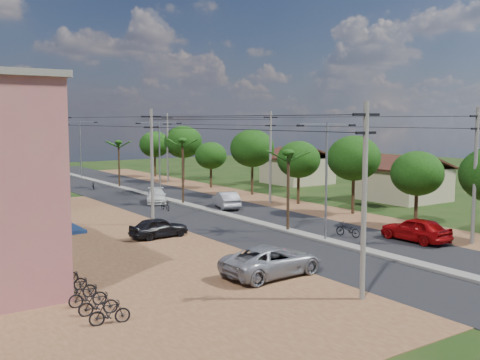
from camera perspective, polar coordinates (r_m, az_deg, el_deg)
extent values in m
plane|color=black|center=(38.38, 8.65, -6.22)|extent=(160.00, 160.00, 0.00)
cube|color=black|center=(50.21, -3.07, -3.21)|extent=(12.00, 110.00, 0.04)
cube|color=#605E56|center=(52.76, -4.76, -2.68)|extent=(1.00, 90.00, 0.18)
cube|color=brown|center=(37.87, -17.26, -6.57)|extent=(18.00, 46.00, 0.04)
cube|color=brown|center=(55.03, 4.54, -2.40)|extent=(5.00, 90.00, 0.03)
cube|color=#102245|center=(29.02, -17.75, -4.23)|extent=(0.80, 5.40, 0.15)
cube|color=black|center=(29.29, -18.29, -7.75)|extent=(0.10, 3.00, 2.40)
cube|color=navy|center=(28.53, -18.59, 2.46)|extent=(0.12, 4.20, 1.20)
cube|color=#102245|center=(35.71, -20.94, -2.43)|extent=(0.80, 5.40, 0.15)
cube|color=black|center=(35.93, -21.38, -5.31)|extent=(0.10, 3.00, 2.40)
cube|color=navy|center=(35.35, -21.62, 1.94)|extent=(0.12, 4.20, 1.20)
cube|color=#102245|center=(42.50, -23.12, -1.21)|extent=(0.80, 5.40, 0.15)
cube|color=tan|center=(59.33, 16.32, -0.41)|extent=(7.00, 7.00, 3.30)
cube|color=tan|center=(72.69, 5.83, 0.97)|extent=(7.00, 7.00, 3.30)
cylinder|color=black|center=(44.80, 17.46, -2.15)|extent=(0.28, 0.28, 3.85)
ellipsoid|color=black|center=(44.55, 17.55, 0.65)|extent=(4.00, 4.00, 3.40)
cylinder|color=black|center=(49.64, 11.43, -0.80)|extent=(0.28, 0.28, 4.55)
ellipsoid|color=black|center=(49.40, 11.49, 2.20)|extent=(4.60, 4.60, 3.91)
cylinder|color=black|center=(54.56, 5.95, -0.35)|extent=(0.28, 0.28, 4.06)
ellipsoid|color=black|center=(54.35, 5.98, 2.08)|extent=(4.20, 4.20, 3.57)
cylinder|color=black|center=(60.94, 1.25, 0.70)|extent=(0.28, 0.28, 4.76)
ellipsoid|color=black|center=(60.74, 1.25, 3.25)|extent=(4.80, 4.80, 4.08)
cylinder|color=black|center=(67.44, -2.97, 0.74)|extent=(0.28, 0.28, 3.64)
ellipsoid|color=black|center=(67.27, -2.98, 2.50)|extent=(3.80, 3.80, 3.23)
cylinder|color=black|center=(74.60, -5.77, 1.72)|extent=(0.28, 0.28, 4.90)
ellipsoid|color=black|center=(74.44, -5.79, 3.87)|extent=(5.00, 5.00, 4.25)
cylinder|color=black|center=(81.60, -8.63, 1.86)|extent=(0.28, 0.28, 4.34)
ellipsoid|color=black|center=(81.45, -8.66, 3.60)|extent=(4.40, 4.40, 3.74)
cylinder|color=black|center=(40.86, 4.91, -1.29)|extent=(0.22, 0.22, 5.80)
cylinder|color=black|center=(54.12, -5.83, 0.74)|extent=(0.22, 0.22, 6.20)
cylinder|color=black|center=(68.61, -12.19, 1.48)|extent=(0.22, 0.22, 5.50)
cylinder|color=gray|center=(37.73, 8.75, -0.28)|extent=(0.16, 0.16, 8.00)
cube|color=gray|center=(38.33, 10.17, 5.64)|extent=(2.40, 0.08, 0.08)
cube|color=gray|center=(36.69, 7.47, 5.67)|extent=(2.40, 0.08, 0.08)
cube|color=black|center=(39.11, 11.32, 5.48)|extent=(0.50, 0.18, 0.12)
cube|color=black|center=(35.97, 6.15, 5.52)|extent=(0.50, 0.18, 0.12)
cylinder|color=gray|center=(58.49, -8.16, 2.00)|extent=(0.16, 0.16, 8.00)
cube|color=gray|center=(58.87, -7.17, 5.84)|extent=(2.40, 0.08, 0.08)
cube|color=gray|center=(57.82, -9.30, 5.80)|extent=(2.40, 0.08, 0.08)
cube|color=black|center=(59.38, -6.22, 5.76)|extent=(0.50, 0.18, 0.12)
cube|color=black|center=(57.37, -10.30, 5.68)|extent=(0.50, 0.18, 0.12)
cylinder|color=gray|center=(81.65, -15.90, 2.99)|extent=(0.16, 0.16, 8.00)
cube|color=gray|center=(81.93, -15.18, 5.75)|extent=(2.40, 0.08, 0.08)
cube|color=gray|center=(81.18, -16.79, 5.70)|extent=(2.40, 0.08, 0.08)
cube|color=black|center=(82.30, -14.45, 5.70)|extent=(0.50, 0.18, 0.12)
cube|color=black|center=(80.86, -17.54, 5.60)|extent=(0.50, 0.18, 0.12)
cylinder|color=#605E56|center=(25.73, 12.50, -2.22)|extent=(0.24, 0.24, 9.00)
cube|color=black|center=(25.47, 12.71, 6.50)|extent=(1.60, 0.12, 0.12)
cube|color=black|center=(25.47, 12.66, 4.70)|extent=(1.20, 0.12, 0.12)
cylinder|color=#605E56|center=(43.74, -8.93, 1.26)|extent=(0.24, 0.24, 9.00)
cube|color=black|center=(43.59, -9.02, 6.37)|extent=(1.60, 0.12, 0.12)
cube|color=black|center=(43.59, -9.00, 5.32)|extent=(1.20, 0.12, 0.12)
cylinder|color=#605E56|center=(64.28, -17.35, 2.60)|extent=(0.24, 0.24, 9.00)
cube|color=black|center=(64.18, -17.46, 6.07)|extent=(1.60, 0.12, 0.12)
cube|color=black|center=(64.18, -17.44, 5.36)|extent=(1.20, 0.12, 0.12)
cylinder|color=#605E56|center=(84.58, -21.50, 3.24)|extent=(0.24, 0.24, 9.00)
cube|color=black|center=(84.50, -21.60, 5.88)|extent=(1.60, 0.12, 0.12)
cube|color=black|center=(84.50, -21.58, 5.34)|extent=(1.20, 0.12, 0.12)
cylinder|color=#605E56|center=(39.58, 22.77, 0.34)|extent=(0.24, 0.24, 9.00)
cube|color=black|center=(39.41, 23.01, 5.99)|extent=(1.60, 0.12, 0.12)
cube|color=black|center=(39.41, 22.96, 4.83)|extent=(1.20, 0.12, 0.12)
cylinder|color=#605E56|center=(54.71, 3.10, 2.29)|extent=(0.24, 0.24, 9.00)
cube|color=black|center=(54.59, 3.13, 6.38)|extent=(1.60, 0.12, 0.12)
cube|color=black|center=(54.59, 3.12, 5.54)|extent=(1.20, 0.12, 0.12)
cylinder|color=#605E56|center=(73.41, -7.37, 3.23)|extent=(0.24, 0.24, 9.00)
cube|color=black|center=(73.32, -7.41, 6.28)|extent=(1.60, 0.12, 0.12)
cube|color=black|center=(73.32, -7.40, 5.65)|extent=(1.20, 0.12, 0.12)
imported|color=#960809|center=(39.56, 17.41, -4.85)|extent=(2.07, 4.88, 1.65)
imported|color=gray|center=(51.79, -1.43, -2.07)|extent=(2.98, 4.93, 1.53)
imported|color=silver|center=(55.64, -8.49, -1.67)|extent=(3.58, 4.94, 1.33)
imported|color=gray|center=(29.73, 3.30, -8.25)|extent=(5.84, 2.96, 1.58)
imported|color=black|center=(39.45, -8.26, -4.84)|extent=(4.19, 1.86, 1.40)
imported|color=black|center=(39.99, 10.90, -5.03)|extent=(1.07, 2.01, 1.00)
imported|color=black|center=(51.00, -7.59, -2.64)|extent=(0.62, 1.66, 0.86)
imported|color=black|center=(67.43, -14.68, -0.62)|extent=(0.77, 1.59, 0.92)
cube|color=#9B0E44|center=(30.66, 5.03, -8.27)|extent=(0.39, 1.32, 1.11)
cylinder|color=black|center=(30.27, 5.76, -9.01)|extent=(0.04, 0.04, 0.55)
cylinder|color=black|center=(31.19, 4.30, -8.54)|extent=(0.04, 0.04, 0.55)
imported|color=black|center=(23.59, -13.10, -13.01)|extent=(1.72, 0.75, 1.00)
imported|color=black|center=(24.75, -14.21, -12.12)|extent=(1.72, 0.75, 1.00)
imported|color=black|center=(25.92, -15.21, -11.30)|extent=(1.72, 0.75, 1.00)
imported|color=black|center=(27.10, -16.13, -10.56)|extent=(1.72, 0.75, 1.00)
imported|color=black|center=(28.30, -16.96, -9.87)|extent=(1.72, 0.75, 1.00)
imported|color=black|center=(29.50, -17.72, -9.23)|extent=(1.72, 0.75, 1.00)
imported|color=black|center=(30.71, -18.42, -8.65)|extent=(1.72, 0.75, 1.00)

